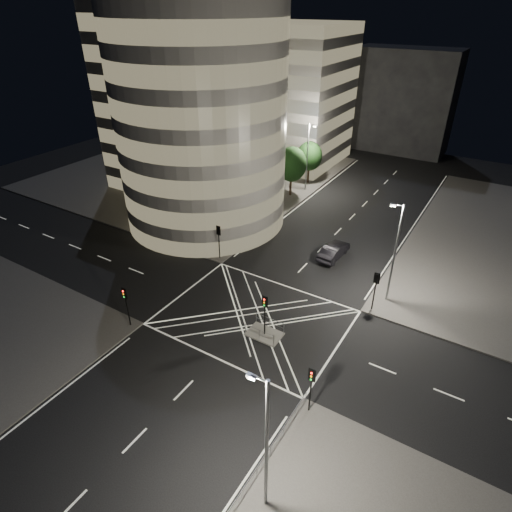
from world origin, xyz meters
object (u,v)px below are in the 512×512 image
Objects in this scene: central_island at (265,334)px; traffic_signal_fl at (219,236)px; street_lamp_left_near at (240,197)px; street_lamp_right_near at (266,443)px; traffic_signal_fr at (376,284)px; traffic_signal_nr at (311,382)px; street_lamp_left_far at (308,155)px; sedan at (334,251)px; street_lamp_right_far at (395,251)px; traffic_signal_island at (265,308)px; traffic_signal_nl at (126,300)px.

traffic_signal_fl is at bearing 142.46° from central_island.
street_lamp_left_near reaches higher than central_island.
traffic_signal_fl is 0.40× the size of street_lamp_right_near.
traffic_signal_nr is at bearing -90.00° from traffic_signal_fr.
traffic_signal_fl and traffic_signal_fr have the same top height.
central_island is 33.95m from street_lamp_left_far.
street_lamp_left_near is at bearing 12.05° from sedan.
traffic_signal_fl is 13.00m from sedan.
street_lamp_left_far is at bearing 109.95° from central_island.
street_lamp_right_near is at bearing -66.79° from street_lamp_left_far.
central_island is 0.30× the size of street_lamp_right_far.
street_lamp_right_far is (7.44, 10.50, 2.63)m from traffic_signal_island.
traffic_signal_fl is 18.55m from street_lamp_right_far.
sedan is (-0.06, 15.33, -2.06)m from traffic_signal_island.
traffic_signal_fr is 0.40× the size of street_lamp_right_near.
street_lamp_right_far reaches higher than traffic_signal_nl.
traffic_signal_nr is at bearing -92.30° from street_lamp_right_far.
traffic_signal_fl is at bearing -173.12° from street_lamp_right_far.
central_island is 0.75× the size of traffic_signal_fl.
traffic_signal_fr is 3.48m from street_lamp_right_far.
street_lamp_right_far is 23.00m from street_lamp_right_near.
central_island is 0.75× the size of traffic_signal_island.
sedan is at bearing 134.29° from traffic_signal_fr.
central_island is 9.08m from traffic_signal_nr.
traffic_signal_nr is (0.00, -13.60, 0.00)m from traffic_signal_fr.
traffic_signal_fl is at bearing 142.46° from traffic_signal_island.
traffic_signal_island is at bearing 26.14° from traffic_signal_nl.
traffic_signal_fr is at bearing 50.67° from traffic_signal_island.
street_lamp_right_near reaches higher than traffic_signal_nl.
traffic_signal_fr and traffic_signal_nr have the same top height.
traffic_signal_fl reaches higher than sedan.
traffic_signal_nl is at bearing -139.09° from street_lamp_right_far.
traffic_signal_island is 17.89m from street_lamp_left_near.
street_lamp_right_near is at bearing -54.03° from street_lamp_left_near.
traffic_signal_island is at bearing -70.05° from street_lamp_left_far.
street_lamp_left_near is at bearing -90.00° from street_lamp_left_far.
street_lamp_right_near is (7.44, -12.50, 2.63)m from traffic_signal_island.
street_lamp_left_near is 1.93× the size of sedan.
traffic_signal_nr is 0.40× the size of street_lamp_right_near.
street_lamp_right_far is at bearing -9.03° from street_lamp_left_near.
traffic_signal_fr is at bearing 90.00° from traffic_signal_nr.
traffic_signal_island is (10.80, -8.30, 0.00)m from traffic_signal_fl.
street_lamp_left_near is (-0.64, 5.20, 2.63)m from traffic_signal_fl.
traffic_signal_nr is 0.40× the size of street_lamp_left_near.
traffic_signal_nl is 24.27m from street_lamp_right_far.
traffic_signal_island is 0.40× the size of street_lamp_right_near.
traffic_signal_island is 0.77× the size of sedan.
traffic_signal_nr is 21.84m from sedan.
traffic_signal_nl is at bearing -90.00° from traffic_signal_fl.
traffic_signal_nl is at bearing -142.31° from traffic_signal_fr.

